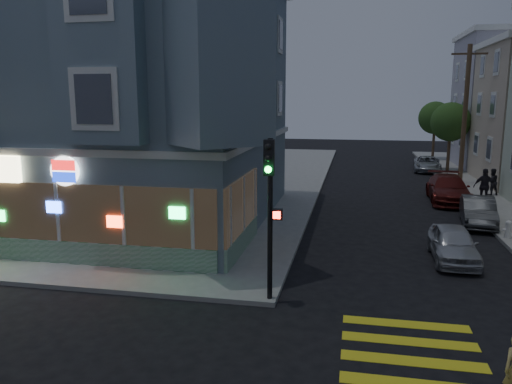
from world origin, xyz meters
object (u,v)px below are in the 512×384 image
(street_tree_far, at_px, (435,118))
(traffic_signal, at_px, (270,193))
(parked_car_a, at_px, (453,244))
(parked_car_d, at_px, (427,164))
(utility_pole, at_px, (465,113))
(parked_car_c, at_px, (448,189))
(pedestrian_a, at_px, (492,182))
(fire_hydrant, at_px, (508,229))
(pedestrian_b, at_px, (485,186))
(parked_car_b, at_px, (478,211))
(street_tree_near, at_px, (451,122))

(street_tree_far, xyz_separation_m, traffic_signal, (-9.38, -35.82, -0.69))
(street_tree_far, height_order, traffic_signal, street_tree_far)
(parked_car_a, relative_size, parked_car_d, 0.86)
(utility_pole, xyz_separation_m, parked_car_c, (-1.74, -5.85, -4.05))
(traffic_signal, bearing_deg, pedestrian_a, 54.68)
(parked_car_c, height_order, fire_hydrant, parked_car_c)
(pedestrian_a, height_order, pedestrian_b, pedestrian_b)
(pedestrian_b, bearing_deg, parked_car_b, 75.97)
(utility_pole, bearing_deg, street_tree_near, 88.09)
(street_tree_near, height_order, parked_car_a, street_tree_near)
(pedestrian_a, height_order, parked_car_d, pedestrian_a)
(pedestrian_b, bearing_deg, parked_car_c, -27.92)
(street_tree_near, distance_m, fire_hydrant, 19.94)
(utility_pole, xyz_separation_m, pedestrian_a, (1.00, -3.97, -3.86))
(utility_pole, xyz_separation_m, street_tree_near, (0.20, 6.00, -0.86))
(pedestrian_b, bearing_deg, street_tree_far, -88.57)
(utility_pole, bearing_deg, pedestrian_b, -90.59)
(parked_car_a, bearing_deg, parked_car_b, 70.47)
(parked_car_a, relative_size, fire_hydrant, 5.10)
(street_tree_near, xyz_separation_m, pedestrian_a, (0.80, -9.97, -3.00))
(street_tree_near, bearing_deg, pedestrian_a, -85.41)
(parked_car_a, distance_m, traffic_signal, 8.19)
(pedestrian_b, height_order, parked_car_a, pedestrian_b)
(parked_car_b, distance_m, traffic_signal, 13.59)
(parked_car_c, relative_size, fire_hydrant, 7.02)
(street_tree_near, bearing_deg, traffic_signal, -108.64)
(street_tree_near, distance_m, street_tree_far, 8.00)
(parked_car_b, relative_size, traffic_signal, 0.86)
(street_tree_near, xyz_separation_m, parked_car_d, (-1.50, 0.25, -3.34))
(utility_pole, height_order, parked_car_b, utility_pole)
(street_tree_far, xyz_separation_m, pedestrian_a, (0.80, -17.97, -3.00))
(pedestrian_b, xyz_separation_m, parked_car_c, (-1.67, 0.97, -0.37))
(utility_pole, distance_m, fire_hydrant, 14.30)
(pedestrian_b, bearing_deg, traffic_signal, 60.90)
(parked_car_d, bearing_deg, pedestrian_b, -79.29)
(street_tree_far, xyz_separation_m, parked_car_a, (-3.57, -30.67, -3.30))
(parked_car_d, bearing_deg, parked_car_b, -84.67)
(street_tree_near, distance_m, pedestrian_b, 13.12)
(parked_car_d, bearing_deg, fire_hydrant, -82.94)
(pedestrian_b, xyz_separation_m, traffic_signal, (-9.11, -15.00, 2.13))
(pedestrian_a, height_order, traffic_signal, traffic_signal)
(parked_car_a, height_order, fire_hydrant, parked_car_a)
(utility_pole, relative_size, street_tree_far, 1.70)
(pedestrian_b, height_order, fire_hydrant, pedestrian_b)
(utility_pole, distance_m, traffic_signal, 23.72)
(pedestrian_b, distance_m, traffic_signal, 17.68)
(parked_car_d, bearing_deg, pedestrian_a, -71.99)
(street_tree_near, relative_size, pedestrian_a, 3.39)
(parked_car_c, height_order, parked_car_d, parked_car_c)
(utility_pole, height_order, pedestrian_a, utility_pole)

